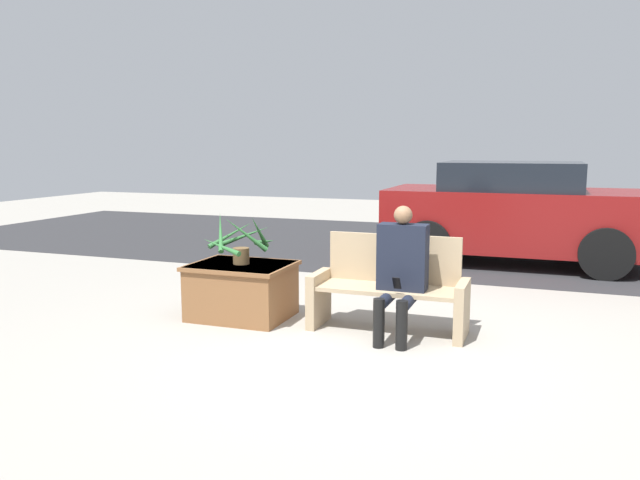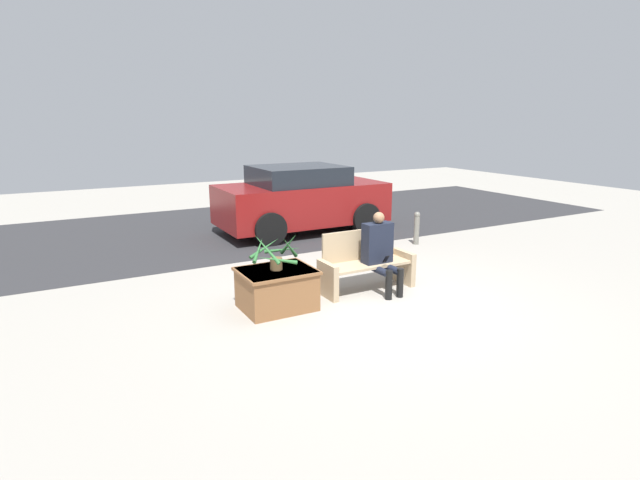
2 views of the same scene
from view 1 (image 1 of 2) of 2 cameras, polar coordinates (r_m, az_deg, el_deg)
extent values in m
plane|color=#9E998E|center=(5.59, 3.42, -9.90)|extent=(30.00, 30.00, 0.00)
cube|color=#2D2D30|center=(11.32, 12.14, -0.59)|extent=(20.00, 6.00, 0.01)
cube|color=tan|center=(6.25, -0.12, -5.34)|extent=(0.09, 0.52, 0.53)
cube|color=tan|center=(5.93, 12.85, -6.33)|extent=(0.09, 0.52, 0.53)
cube|color=tan|center=(6.02, 6.21, -4.51)|extent=(1.32, 0.48, 0.04)
cube|color=tan|center=(6.19, 6.78, -1.69)|extent=(1.32, 0.04, 0.48)
cube|color=black|center=(5.88, 7.58, -1.55)|extent=(0.46, 0.22, 0.62)
sphere|color=#8C6647|center=(5.81, 7.61, 2.28)|extent=(0.17, 0.17, 0.17)
cylinder|color=black|center=(5.76, 6.01, -5.45)|extent=(0.11, 0.46, 0.11)
cylinder|color=black|center=(5.72, 8.01, -5.60)|extent=(0.11, 0.46, 0.11)
cylinder|color=black|center=(5.58, 5.40, -7.57)|extent=(0.10, 0.10, 0.44)
cylinder|color=black|center=(5.54, 7.47, -7.74)|extent=(0.10, 0.10, 0.44)
cube|color=black|center=(5.70, 7.04, -3.93)|extent=(0.07, 0.09, 0.12)
cube|color=brown|center=(6.54, -7.16, -4.62)|extent=(0.97, 0.77, 0.57)
cube|color=brown|center=(6.49, -7.21, -2.35)|extent=(1.02, 0.82, 0.04)
cylinder|color=brown|center=(6.47, -7.22, -1.45)|extent=(0.17, 0.17, 0.17)
cone|color=#2D6B33|center=(6.35, -5.57, 0.75)|extent=(0.09, 0.45, 0.39)
cone|color=#2D6B33|center=(6.54, -5.06, -0.15)|extent=(0.43, 0.41, 0.15)
cone|color=#2D6B33|center=(6.68, -6.83, 0.41)|extent=(0.52, 0.20, 0.24)
cone|color=#2D6B33|center=(6.66, -8.21, 0.47)|extent=(0.34, 0.45, 0.26)
cone|color=#2D6B33|center=(6.43, -9.09, 0.76)|extent=(0.27, 0.41, 0.39)
cone|color=#2D6B33|center=(6.28, -9.03, -0.59)|extent=(0.52, 0.24, 0.15)
cone|color=#2D6B33|center=(6.23, -6.79, 0.52)|extent=(0.37, 0.34, 0.38)
cube|color=maroon|center=(9.93, 17.53, 1.84)|extent=(3.85, 1.80, 0.89)
cube|color=black|center=(9.88, 17.15, 5.63)|extent=(2.00, 1.66, 0.42)
cylinder|color=black|center=(9.11, 24.68, -1.17)|extent=(0.71, 0.18, 0.71)
cylinder|color=black|center=(10.88, 23.95, 0.35)|extent=(0.71, 0.18, 0.71)
cylinder|color=black|center=(9.21, 9.76, -0.40)|extent=(0.71, 0.18, 0.71)
cylinder|color=black|center=(10.97, 11.45, 0.98)|extent=(0.71, 0.18, 0.71)
camera|label=2|loc=(5.65, -75.53, 10.78)|focal=28.00mm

